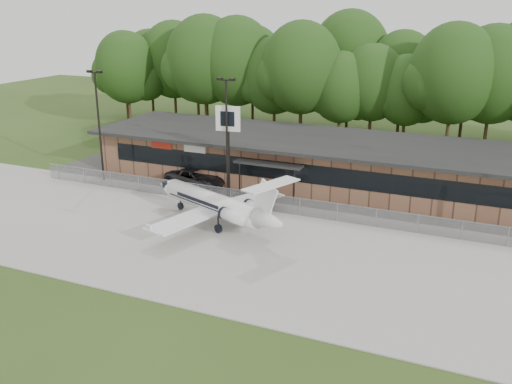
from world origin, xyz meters
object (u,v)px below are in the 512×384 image
at_px(terminal, 312,160).
at_px(business_jet, 218,205).
at_px(suv, 195,178).
at_px(pole_sign, 228,129).

distance_m(terminal, business_jet, 13.56).
height_order(terminal, suv, terminal).
relative_size(terminal, business_jet, 3.04).
height_order(business_jet, pole_sign, pole_sign).
xyz_separation_m(suv, pole_sign, (4.18, -1.59, 5.25)).
bearing_deg(terminal, pole_sign, -125.10).
bearing_deg(pole_sign, suv, 152.64).
xyz_separation_m(business_jet, suv, (-6.25, 7.67, -0.85)).
bearing_deg(suv, business_jet, -128.08).
height_order(suv, pole_sign, pole_sign).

